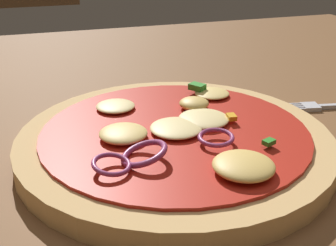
{
  "coord_description": "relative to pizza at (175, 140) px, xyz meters",
  "views": [
    {
      "loc": [
        -0.07,
        -0.37,
        0.23
      ],
      "look_at": [
        0.04,
        -0.01,
        0.06
      ],
      "focal_mm": 45.83,
      "sensor_mm": 36.0,
      "label": 1
    }
  ],
  "objects": [
    {
      "name": "dining_table",
      "position": [
        -0.04,
        0.03,
        -0.03
      ],
      "size": [
        1.26,
        1.04,
        0.04
      ],
      "color": "brown",
      "rests_on": "ground"
    },
    {
      "name": "pizza",
      "position": [
        0.0,
        0.0,
        0.0
      ],
      "size": [
        0.29,
        0.29,
        0.04
      ],
      "color": "tan",
      "rests_on": "dining_table"
    }
  ]
}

